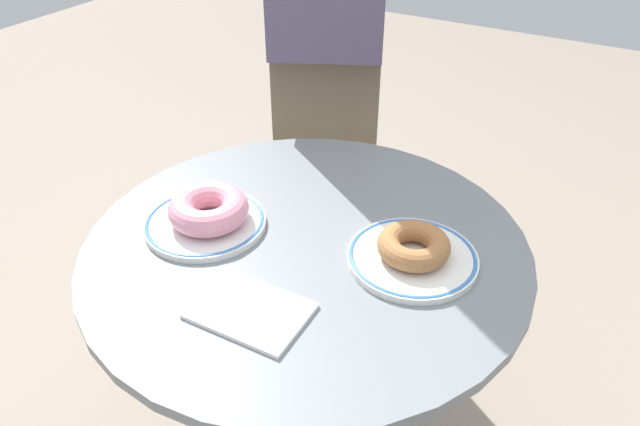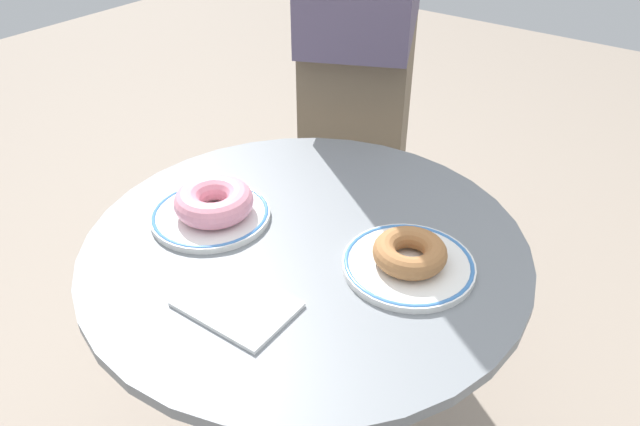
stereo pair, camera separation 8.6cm
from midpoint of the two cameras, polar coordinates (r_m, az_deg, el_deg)
The scene contains 7 objects.
cafe_table at distance 1.03m, azimuth 1.22°, elevation -12.39°, with size 0.66×0.66×0.73m.
plate_left at distance 0.94m, azimuth -7.81°, elevation -0.24°, with size 0.19×0.19×0.01m.
plate_right at distance 0.85m, azimuth 11.35°, elevation -4.94°, with size 0.19×0.19×0.01m.
donut_pink_frosted at distance 0.92m, azimuth -7.47°, elevation 1.02°, with size 0.12×0.12×0.04m, color pink.
donut_cinnamon at distance 0.84m, azimuth 11.52°, elevation -3.80°, with size 0.10×0.10×0.03m, color #A36B3D.
paper_napkin at distance 0.78m, azimuth -4.78°, elevation -8.81°, with size 0.15×0.10×0.01m, color white.
person_figure at distance 1.37m, azimuth 5.94°, elevation 15.90°, with size 0.38×0.47×1.69m.
Camera 2 is at (0.44, -0.56, 1.26)m, focal length 33.54 mm.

